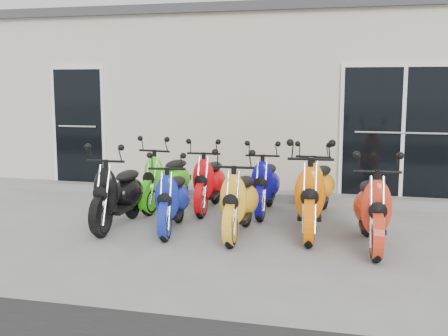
{
  "coord_description": "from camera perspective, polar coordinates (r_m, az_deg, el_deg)",
  "views": [
    {
      "loc": [
        2.01,
        -7.34,
        1.97
      ],
      "look_at": [
        0.0,
        0.6,
        0.75
      ],
      "focal_mm": 45.0,
      "sensor_mm": 36.0,
      "label": 1
    }
  ],
  "objects": [
    {
      "name": "scooter_back_yellow",
      "position": [
        8.49,
        9.5,
        -1.02
      ],
      "size": [
        0.76,
        1.65,
        1.18
      ],
      "primitive_type": null,
      "rotation": [
        0.0,
        0.0,
        -0.12
      ],
      "color": "orange",
      "rests_on": "ground"
    },
    {
      "name": "scooter_front_blue",
      "position": [
        7.57,
        -5.28,
        -2.29
      ],
      "size": [
        0.78,
        1.59,
        1.13
      ],
      "primitive_type": null,
      "rotation": [
        0.0,
        0.0,
        0.15
      ],
      "color": "#13239D",
      "rests_on": "ground"
    },
    {
      "name": "door_left",
      "position": [
        10.87,
        -14.52,
        4.46
      ],
      "size": [
        1.07,
        0.08,
        2.22
      ],
      "primitive_type": "cube",
      "color": "black",
      "rests_on": "front_step"
    },
    {
      "name": "building",
      "position": [
        12.71,
        5.13,
        6.78
      ],
      "size": [
        14.0,
        6.0,
        3.2
      ],
      "primitive_type": "cube",
      "color": "beige",
      "rests_on": "ground"
    },
    {
      "name": "scooter_front_red",
      "position": [
        6.99,
        14.88,
        -2.98
      ],
      "size": [
        0.75,
        1.72,
        1.24
      ],
      "primitive_type": null,
      "rotation": [
        0.0,
        0.0,
        0.09
      ],
      "color": "red",
      "rests_on": "ground"
    },
    {
      "name": "scooter_back_green",
      "position": [
        8.98,
        -5.91,
        -0.34
      ],
      "size": [
        0.81,
        1.69,
        1.2
      ],
      "primitive_type": null,
      "rotation": [
        0.0,
        0.0,
        -0.14
      ],
      "color": "#36D613",
      "rests_on": "ground"
    },
    {
      "name": "scooter_front_orange_a",
      "position": [
        7.28,
        1.57,
        -2.39
      ],
      "size": [
        0.64,
        1.64,
        1.2
      ],
      "primitive_type": null,
      "rotation": [
        0.0,
        0.0,
        0.03
      ],
      "color": "yellow",
      "rests_on": "ground"
    },
    {
      "name": "scooter_back_red",
      "position": [
        8.78,
        -1.53,
        -0.58
      ],
      "size": [
        0.66,
        1.62,
        1.18
      ],
      "primitive_type": null,
      "rotation": [
        0.0,
        0.0,
        0.05
      ],
      "color": "red",
      "rests_on": "ground"
    },
    {
      "name": "scooter_front_black",
      "position": [
        7.88,
        -10.74,
        -1.64
      ],
      "size": [
        0.64,
        1.66,
        1.22
      ],
      "primitive_type": null,
      "rotation": [
        0.0,
        0.0,
        0.03
      ],
      "color": "black",
      "rests_on": "ground"
    },
    {
      "name": "scooter_front_orange_b",
      "position": [
        7.43,
        8.76,
        -1.8
      ],
      "size": [
        0.8,
        1.83,
        1.32
      ],
      "primitive_type": null,
      "rotation": [
        0.0,
        0.0,
        0.09
      ],
      "color": "#FF6E03",
      "rests_on": "ground"
    },
    {
      "name": "roof_cap",
      "position": [
        12.77,
        5.23,
        14.33
      ],
      "size": [
        14.2,
        6.2,
        0.16
      ],
      "primitive_type": "cube",
      "color": "#3F3F42",
      "rests_on": "building"
    },
    {
      "name": "ground",
      "position": [
        7.86,
        -1.08,
        -6.04
      ],
      "size": [
        80.0,
        80.0,
        0.0
      ],
      "primitive_type": "plane",
      "color": "gray",
      "rests_on": "ground"
    },
    {
      "name": "door_right",
      "position": [
        9.56,
        17.74,
        3.81
      ],
      "size": [
        2.02,
        0.08,
        2.22
      ],
      "primitive_type": "cube",
      "color": "black",
      "rests_on": "front_step"
    },
    {
      "name": "scooter_back_blue",
      "position": [
        8.59,
        4.24,
        -0.83
      ],
      "size": [
        0.65,
        1.61,
        1.17
      ],
      "primitive_type": null,
      "rotation": [
        0.0,
        0.0,
        0.05
      ],
      "color": "#0B0880",
      "rests_on": "ground"
    },
    {
      "name": "front_step",
      "position": [
        9.76,
        2.05,
        -2.73
      ],
      "size": [
        14.0,
        0.4,
        0.15
      ],
      "primitive_type": "cube",
      "color": "gray",
      "rests_on": "ground"
    }
  ]
}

